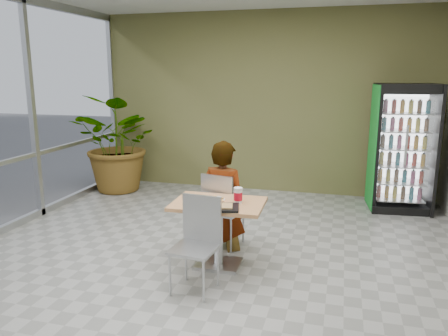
{
  "coord_description": "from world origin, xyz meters",
  "views": [
    {
      "loc": [
        1.39,
        -4.27,
        2.15
      ],
      "look_at": [
        0.02,
        0.75,
        1.0
      ],
      "focal_mm": 35.0,
      "sensor_mm": 36.0,
      "label": 1
    }
  ],
  "objects_px": {
    "dining_table": "(218,221)",
    "cafeteria_tray": "(219,208)",
    "chair_far": "(221,205)",
    "potted_plant": "(121,143)",
    "chair_near": "(198,235)",
    "soda_cup": "(238,196)",
    "seated_woman": "(223,206)",
    "beverage_fridge": "(402,148)"
  },
  "relations": [
    {
      "from": "seated_woman",
      "to": "potted_plant",
      "type": "height_order",
      "value": "potted_plant"
    },
    {
      "from": "soda_cup",
      "to": "cafeteria_tray",
      "type": "relative_size",
      "value": 0.42
    },
    {
      "from": "soda_cup",
      "to": "seated_woman",
      "type": "bearing_deg",
      "value": 120.58
    },
    {
      "from": "soda_cup",
      "to": "dining_table",
      "type": "bearing_deg",
      "value": -172.7
    },
    {
      "from": "seated_woman",
      "to": "beverage_fridge",
      "type": "xyz_separation_m",
      "value": [
        2.28,
        2.21,
        0.46
      ]
    },
    {
      "from": "seated_woman",
      "to": "cafeteria_tray",
      "type": "bearing_deg",
      "value": 113.98
    },
    {
      "from": "chair_near",
      "to": "soda_cup",
      "type": "height_order",
      "value": "chair_near"
    },
    {
      "from": "beverage_fridge",
      "to": "chair_near",
      "type": "bearing_deg",
      "value": -130.15
    },
    {
      "from": "chair_far",
      "to": "soda_cup",
      "type": "height_order",
      "value": "chair_far"
    },
    {
      "from": "dining_table",
      "to": "beverage_fridge",
      "type": "distance_m",
      "value": 3.55
    },
    {
      "from": "beverage_fridge",
      "to": "potted_plant",
      "type": "distance_m",
      "value": 4.78
    },
    {
      "from": "dining_table",
      "to": "chair_near",
      "type": "xyz_separation_m",
      "value": [
        -0.06,
        -0.53,
        0.02
      ]
    },
    {
      "from": "potted_plant",
      "to": "dining_table",
      "type": "bearing_deg",
      "value": -45.25
    },
    {
      "from": "chair_near",
      "to": "cafeteria_tray",
      "type": "xyz_separation_m",
      "value": [
        0.13,
        0.3,
        0.21
      ]
    },
    {
      "from": "soda_cup",
      "to": "potted_plant",
      "type": "distance_m",
      "value": 3.81
    },
    {
      "from": "beverage_fridge",
      "to": "cafeteria_tray",
      "type": "bearing_deg",
      "value": -131.12
    },
    {
      "from": "chair_far",
      "to": "soda_cup",
      "type": "relative_size",
      "value": 5.52
    },
    {
      "from": "chair_near",
      "to": "potted_plant",
      "type": "relative_size",
      "value": 0.53
    },
    {
      "from": "chair_far",
      "to": "seated_woman",
      "type": "distance_m",
      "value": 0.06
    },
    {
      "from": "cafeteria_tray",
      "to": "beverage_fridge",
      "type": "distance_m",
      "value": 3.67
    },
    {
      "from": "soda_cup",
      "to": "beverage_fridge",
      "type": "distance_m",
      "value": 3.38
    },
    {
      "from": "cafeteria_tray",
      "to": "soda_cup",
      "type": "bearing_deg",
      "value": 60.23
    },
    {
      "from": "dining_table",
      "to": "potted_plant",
      "type": "bearing_deg",
      "value": 134.75
    },
    {
      "from": "dining_table",
      "to": "chair_near",
      "type": "bearing_deg",
      "value": -96.57
    },
    {
      "from": "chair_far",
      "to": "potted_plant",
      "type": "bearing_deg",
      "value": -28.56
    },
    {
      "from": "dining_table",
      "to": "cafeteria_tray",
      "type": "height_order",
      "value": "cafeteria_tray"
    },
    {
      "from": "dining_table",
      "to": "potted_plant",
      "type": "height_order",
      "value": "potted_plant"
    },
    {
      "from": "seated_woman",
      "to": "soda_cup",
      "type": "height_order",
      "value": "seated_woman"
    },
    {
      "from": "chair_far",
      "to": "potted_plant",
      "type": "distance_m",
      "value": 3.27
    },
    {
      "from": "soda_cup",
      "to": "beverage_fridge",
      "type": "bearing_deg",
      "value": 54.24
    },
    {
      "from": "chair_far",
      "to": "seated_woman",
      "type": "relative_size",
      "value": 0.58
    },
    {
      "from": "chair_near",
      "to": "soda_cup",
      "type": "relative_size",
      "value": 5.48
    },
    {
      "from": "beverage_fridge",
      "to": "seated_woman",
      "type": "bearing_deg",
      "value": -141.69
    },
    {
      "from": "seated_woman",
      "to": "cafeteria_tray",
      "type": "xyz_separation_m",
      "value": [
        0.17,
        -0.77,
        0.24
      ]
    },
    {
      "from": "seated_woman",
      "to": "soda_cup",
      "type": "distance_m",
      "value": 0.68
    },
    {
      "from": "dining_table",
      "to": "chair_far",
      "type": "height_order",
      "value": "chair_far"
    },
    {
      "from": "chair_near",
      "to": "potted_plant",
      "type": "height_order",
      "value": "potted_plant"
    },
    {
      "from": "chair_far",
      "to": "potted_plant",
      "type": "height_order",
      "value": "potted_plant"
    },
    {
      "from": "cafeteria_tray",
      "to": "beverage_fridge",
      "type": "bearing_deg",
      "value": 54.71
    },
    {
      "from": "chair_near",
      "to": "potted_plant",
      "type": "bearing_deg",
      "value": 134.75
    },
    {
      "from": "chair_far",
      "to": "cafeteria_tray",
      "type": "distance_m",
      "value": 0.78
    },
    {
      "from": "dining_table",
      "to": "chair_near",
      "type": "relative_size",
      "value": 1.07
    }
  ]
}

